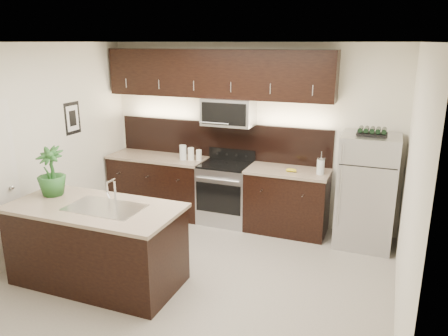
% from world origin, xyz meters
% --- Properties ---
extents(ground, '(4.50, 4.50, 0.00)m').
position_xyz_m(ground, '(0.00, 0.00, 0.00)').
color(ground, gray).
rests_on(ground, ground).
extents(room_walls, '(4.52, 4.02, 2.71)m').
position_xyz_m(room_walls, '(-0.11, -0.04, 1.70)').
color(room_walls, silver).
rests_on(room_walls, ground).
extents(counter_run, '(3.51, 0.65, 0.94)m').
position_xyz_m(counter_run, '(-0.46, 1.69, 0.47)').
color(counter_run, black).
rests_on(counter_run, ground).
extents(upper_fixtures, '(3.49, 0.40, 1.66)m').
position_xyz_m(upper_fixtures, '(-0.43, 1.84, 2.14)').
color(upper_fixtures, black).
rests_on(upper_fixtures, counter_run).
extents(island, '(1.96, 0.96, 0.94)m').
position_xyz_m(island, '(-0.99, -0.51, 0.47)').
color(island, black).
rests_on(island, ground).
extents(sink_faucet, '(0.84, 0.50, 0.28)m').
position_xyz_m(sink_faucet, '(-0.84, -0.50, 0.96)').
color(sink_faucet, silver).
rests_on(sink_faucet, island).
extents(refrigerator, '(0.74, 0.67, 1.54)m').
position_xyz_m(refrigerator, '(1.80, 1.63, 0.77)').
color(refrigerator, '#B2B2B7').
rests_on(refrigerator, ground).
extents(wine_rack, '(0.38, 0.24, 0.09)m').
position_xyz_m(wine_rack, '(1.80, 1.63, 1.58)').
color(wine_rack, black).
rests_on(wine_rack, refrigerator).
extents(plant, '(0.37, 0.37, 0.58)m').
position_xyz_m(plant, '(-1.66, -0.38, 1.23)').
color(plant, '#245723').
rests_on(plant, island).
extents(canisters, '(0.34, 0.15, 0.23)m').
position_xyz_m(canisters, '(-0.85, 1.66, 1.04)').
color(canisters, silver).
rests_on(canisters, counter_run).
extents(french_press, '(0.11, 0.11, 0.31)m').
position_xyz_m(french_press, '(1.17, 1.64, 1.06)').
color(french_press, silver).
rests_on(french_press, counter_run).
extents(bananas, '(0.16, 0.12, 0.05)m').
position_xyz_m(bananas, '(0.73, 1.61, 0.96)').
color(bananas, gold).
rests_on(bananas, counter_run).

